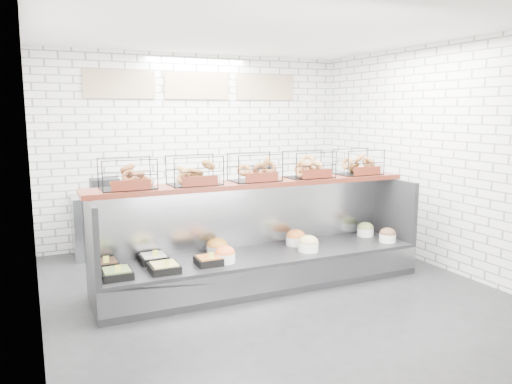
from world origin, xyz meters
name	(u,v)px	position (x,y,z in m)	size (l,w,h in m)	color
ground	(273,293)	(0.00, 0.00, 0.00)	(5.50, 5.50, 0.00)	black
room_shell	(252,115)	(0.00, 0.60, 2.06)	(5.02, 5.51, 3.01)	silver
display_case	(260,258)	(-0.01, 0.35, 0.33)	(4.00, 0.90, 1.20)	black
bagel_shelf	(255,171)	(0.00, 0.52, 1.38)	(4.10, 0.50, 0.40)	#46170F
prep_counter	(205,215)	(-0.01, 2.43, 0.47)	(4.00, 0.60, 1.20)	#93969B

